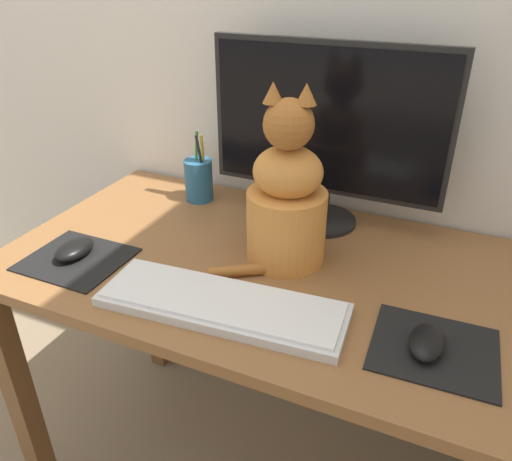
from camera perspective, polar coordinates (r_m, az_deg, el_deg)
name	(u,v)px	position (r m, az deg, el deg)	size (l,w,h in m)	color
desk	(285,307)	(1.11, 3.30, -8.77)	(1.22, 0.63, 0.72)	brown
monitor	(327,130)	(1.14, 8.11, 11.31)	(0.54, 0.17, 0.42)	black
keyboard	(222,304)	(0.93, -3.93, -8.36)	(0.47, 0.18, 0.02)	silver
mousepad_left	(77,259)	(1.14, -19.80, -3.11)	(0.21, 0.18, 0.00)	black
mousepad_right	(434,349)	(0.90, 19.68, -12.63)	(0.21, 0.18, 0.00)	black
computer_mouse_left	(74,249)	(1.14, -20.04, -1.98)	(0.06, 0.10, 0.03)	black
computer_mouse_right	(427,342)	(0.88, 18.95, -11.93)	(0.06, 0.10, 0.03)	black
cat	(286,200)	(1.01, 3.51, 3.50)	(0.22, 0.24, 0.38)	#D6893D
pen_cup	(199,179)	(1.32, -6.55, 5.82)	(0.07, 0.07, 0.18)	#286089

